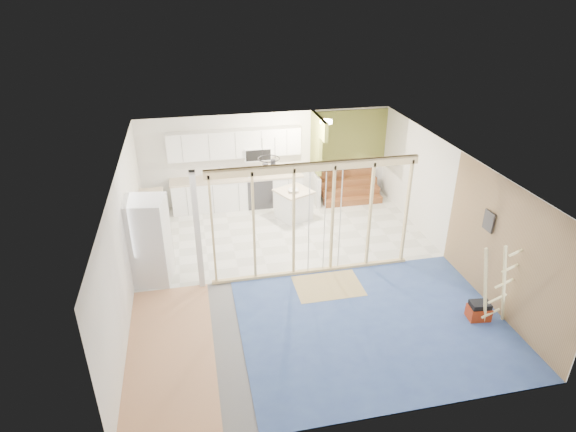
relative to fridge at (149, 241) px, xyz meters
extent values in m
cube|color=slate|center=(3.11, -0.45, -0.95)|extent=(7.00, 8.00, 0.01)
cube|color=white|center=(3.11, -0.45, 1.65)|extent=(7.00, 8.00, 0.01)
cube|color=white|center=(3.11, 3.55, 0.35)|extent=(7.00, 0.01, 2.60)
cube|color=white|center=(3.11, -4.45, 0.35)|extent=(7.00, 0.01, 2.60)
cube|color=white|center=(-0.39, -0.45, 0.35)|extent=(0.01, 8.00, 2.60)
cube|color=white|center=(6.61, -0.45, 0.35)|extent=(0.01, 8.00, 2.60)
cube|color=white|center=(3.11, 1.55, -0.94)|extent=(7.00, 4.00, 0.02)
cube|color=#405F9C|center=(4.11, -2.45, -0.94)|extent=(5.00, 4.00, 0.02)
cube|color=tan|center=(0.36, -2.45, -0.94)|extent=(1.50, 4.00, 0.02)
cube|color=tan|center=(3.61, -1.05, -0.93)|extent=(1.40, 1.00, 0.01)
cube|color=#D9C485|center=(3.41, -0.45, 1.55)|extent=(4.40, 0.09, 0.18)
cube|color=#D9C485|center=(3.41, -0.45, -0.90)|extent=(4.40, 0.09, 0.06)
cube|color=silver|center=(1.01, -0.45, 0.35)|extent=(0.12, 0.14, 2.60)
cube|color=#D9C485|center=(1.31, -0.45, 0.35)|extent=(0.04, 0.09, 2.40)
cube|color=#D9C485|center=(2.15, -0.45, 0.35)|extent=(0.04, 0.09, 2.40)
cube|color=#D9C485|center=(2.99, -0.45, 0.35)|extent=(0.04, 0.09, 2.40)
cube|color=#D9C485|center=(3.83, -0.45, 0.35)|extent=(0.04, 0.09, 2.40)
cube|color=#D9C485|center=(4.67, -0.45, 0.35)|extent=(0.04, 0.09, 2.40)
cube|color=#D9C485|center=(5.51, -0.45, 0.35)|extent=(0.04, 0.09, 2.40)
cylinder|color=silver|center=(3.31, -0.48, 0.27)|extent=(0.02, 0.02, 2.35)
cylinder|color=silver|center=(4.01, -0.43, 0.27)|extent=(0.02, 0.02, 2.35)
cylinder|color=silver|center=(3.66, -0.45, 0.27)|extent=(0.02, 0.02, 2.35)
cube|color=white|center=(2.21, 3.25, -0.51)|extent=(3.60, 0.60, 0.88)
cube|color=beige|center=(2.21, 3.25, -0.04)|extent=(3.66, 0.64, 0.05)
cube|color=white|center=(-0.09, 2.15, -0.51)|extent=(0.60, 1.60, 0.88)
cube|color=beige|center=(-0.09, 2.15, -0.04)|extent=(0.64, 1.64, 0.05)
cube|color=white|center=(2.21, 3.37, 0.90)|extent=(3.60, 0.34, 0.75)
cube|color=white|center=(2.81, 3.33, 0.60)|extent=(0.72, 0.38, 0.36)
cube|color=black|center=(2.81, 3.14, 0.60)|extent=(0.68, 0.02, 0.30)
cube|color=olive|center=(4.41, 3.10, 0.85)|extent=(0.10, 0.90, 1.60)
cube|color=silver|center=(4.41, 3.10, -0.50)|extent=(0.10, 0.90, 0.90)
cube|color=olive|center=(4.41, 2.40, 1.40)|extent=(0.10, 0.50, 0.50)
cube|color=olive|center=(5.51, 3.52, 0.80)|extent=(2.20, 0.04, 1.60)
cube|color=silver|center=(5.51, 3.52, -0.50)|extent=(2.20, 0.04, 0.90)
cube|color=brown|center=(5.46, 2.75, -0.85)|extent=(1.70, 0.26, 0.20)
cube|color=brown|center=(5.46, 3.01, -0.65)|extent=(1.70, 0.26, 0.20)
cube|color=brown|center=(5.46, 3.27, -0.45)|extent=(1.70, 0.26, 0.20)
cube|color=brown|center=(5.46, 3.53, -0.25)|extent=(1.70, 0.26, 0.20)
torus|color=black|center=(2.81, 1.45, 1.10)|extent=(0.52, 0.52, 0.02)
cylinder|color=black|center=(2.66, 1.45, 1.35)|extent=(0.01, 0.01, 0.50)
cylinder|color=black|center=(2.96, 1.45, 1.35)|extent=(0.01, 0.01, 0.50)
cylinder|color=#38383D|center=(2.71, 1.35, 0.95)|extent=(0.14, 0.14, 0.14)
cylinder|color=#38383D|center=(2.93, 1.55, 0.97)|extent=(0.12, 0.12, 0.12)
cube|color=#9F8556|center=(6.59, -2.45, 0.35)|extent=(0.02, 4.00, 2.60)
cube|color=#38383D|center=(6.54, -1.85, 0.70)|extent=(0.04, 0.30, 0.40)
cylinder|color=#FFEABF|center=(4.51, 2.55, 1.59)|extent=(0.32, 0.32, 0.08)
cube|color=silver|center=(-0.01, 0.00, 0.00)|extent=(0.94, 0.91, 1.90)
cube|color=#38383D|center=(0.39, 0.00, 0.00)|extent=(0.14, 0.75, 1.86)
cube|color=white|center=(3.60, 2.25, -0.57)|extent=(0.99, 0.99, 0.76)
cube|color=beige|center=(3.60, 2.25, -0.15)|extent=(1.11, 1.11, 0.04)
imported|color=silver|center=(3.57, 2.16, -0.10)|extent=(0.31, 0.31, 0.07)
imported|color=#B4B5C8|center=(1.75, 3.26, 0.14)|extent=(0.16, 0.17, 0.33)
imported|color=white|center=(2.56, 3.15, 0.07)|extent=(0.10, 0.10, 0.18)
cube|color=#992B0E|center=(6.11, -2.67, -0.81)|extent=(0.43, 0.35, 0.28)
cube|color=black|center=(6.11, -2.67, -0.62)|extent=(0.39, 0.30, 0.10)
cube|color=#EADB8F|center=(6.01, -2.84, -0.08)|extent=(0.41, 0.11, 1.70)
cube|color=#EADB8F|center=(6.38, -2.84, -0.08)|extent=(0.41, 0.11, 1.70)
cube|color=#EADB8F|center=(6.24, -2.84, -0.72)|extent=(0.41, 0.11, 0.11)
cube|color=#EADB8F|center=(6.31, -2.84, -0.39)|extent=(0.41, 0.11, 0.11)
cube|color=#EADB8F|center=(6.38, -2.84, -0.06)|extent=(0.41, 0.11, 0.11)
cube|color=#EADB8F|center=(6.45, -2.84, 0.27)|extent=(0.41, 0.11, 0.11)
cube|color=#EADB8F|center=(6.52, -2.84, 0.59)|extent=(0.41, 0.11, 0.11)
camera|label=1|loc=(1.03, -9.12, 4.93)|focal=30.00mm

